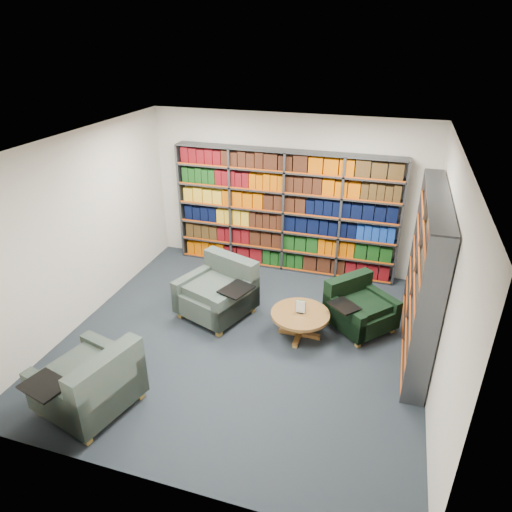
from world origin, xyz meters
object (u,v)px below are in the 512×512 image
(chair_teal_front, at_px, (93,386))
(chair_teal_left, at_px, (220,292))
(chair_green_right, at_px, (357,308))
(coffee_table, at_px, (300,318))

(chair_teal_front, bearing_deg, chair_teal_left, 74.68)
(chair_green_right, xyz_separation_m, chair_teal_front, (-2.74, -2.64, 0.06))
(chair_teal_front, bearing_deg, coffee_table, 46.91)
(chair_teal_front, distance_m, coffee_table, 2.90)
(chair_teal_front, relative_size, coffee_table, 1.49)
(chair_green_right, distance_m, coffee_table, 0.92)
(chair_green_right, bearing_deg, coffee_table, -145.64)
(chair_teal_left, xyz_separation_m, chair_green_right, (2.09, 0.26, -0.06))
(coffee_table, bearing_deg, chair_green_right, 34.36)
(chair_teal_front, xyz_separation_m, coffee_table, (1.98, 2.12, -0.04))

